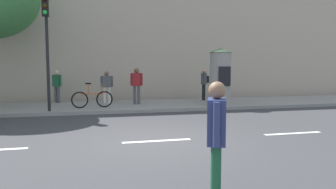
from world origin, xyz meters
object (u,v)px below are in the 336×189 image
object	(u,v)px
poster_column	(220,76)
pedestrian_with_bag	(57,84)
traffic_light	(46,35)
pedestrian_with_backpack	(216,133)
pedestrian_in_light_jacket	(204,81)
pedestrian_in_red_top	(137,83)
bicycle_leaning	(92,99)
pedestrian_tallest	(107,85)

from	to	relation	value
poster_column	pedestrian_with_bag	size ratio (longest dim) A/B	1.64
traffic_light	pedestrian_with_backpack	size ratio (longest dim) A/B	2.62
pedestrian_in_light_jacket	pedestrian_with_bag	size ratio (longest dim) A/B	1.04
traffic_light	pedestrian_in_red_top	world-z (taller)	traffic_light
pedestrian_in_red_top	pedestrian_with_bag	bearing A→B (deg)	158.00
pedestrian_with_bag	pedestrian_in_light_jacket	bearing A→B (deg)	-4.23
pedestrian_in_light_jacket	bicycle_leaning	xyz separation A→B (m)	(-5.84, -1.89, -0.62)
traffic_light	pedestrian_in_red_top	size ratio (longest dim) A/B	2.58
pedestrian_with_backpack	pedestrian_in_red_top	distance (m)	10.80
bicycle_leaning	pedestrian_in_red_top	bearing A→B (deg)	23.95
traffic_light	pedestrian_with_backpack	bearing A→B (deg)	-69.42
pedestrian_with_backpack	pedestrian_with_bag	world-z (taller)	pedestrian_with_bag
pedestrian_in_light_jacket	pedestrian_with_bag	distance (m)	7.58
pedestrian_in_red_top	bicycle_leaning	size ratio (longest dim) A/B	0.98
pedestrian_in_red_top	pedestrian_in_light_jacket	bearing A→B (deg)	14.45
pedestrian_with_backpack	pedestrian_in_light_jacket	size ratio (longest dim) A/B	1.01
pedestrian_with_backpack	pedestrian_tallest	world-z (taller)	same
pedestrian_in_red_top	pedestrian_in_light_jacket	world-z (taller)	pedestrian_in_red_top
pedestrian_in_light_jacket	pedestrian_with_bag	xyz separation A→B (m)	(-7.56, 0.56, -0.07)
poster_column	bicycle_leaning	bearing A→B (deg)	178.91
pedestrian_with_bag	bicycle_leaning	xyz separation A→B (m)	(1.72, -2.45, -0.55)
pedestrian_with_backpack	bicycle_leaning	distance (m)	10.04
pedestrian_in_red_top	pedestrian_in_light_jacket	distance (m)	3.90
bicycle_leaning	pedestrian_in_light_jacket	bearing A→B (deg)	17.94
pedestrian_in_red_top	pedestrian_tallest	size ratio (longest dim) A/B	1.11
pedestrian_in_light_jacket	pedestrian_tallest	xyz separation A→B (m)	(-5.15, -0.16, -0.10)
pedestrian_with_backpack	bicycle_leaning	xyz separation A→B (m)	(-1.73, 9.88, -0.47)
poster_column	pedestrian_with_backpack	xyz separation A→B (m)	(-4.18, -9.77, -0.49)
pedestrian_with_bag	traffic_light	bearing A→B (deg)	-89.14
pedestrian_with_backpack	pedestrian_tallest	size ratio (longest dim) A/B	1.10
pedestrian_with_backpack	bicycle_leaning	size ratio (longest dim) A/B	0.96
pedestrian_tallest	bicycle_leaning	size ratio (longest dim) A/B	0.88
pedestrian_in_red_top	pedestrian_in_light_jacket	size ratio (longest dim) A/B	1.03
pedestrian_in_light_jacket	pedestrian_with_backpack	bearing A→B (deg)	-109.23
pedestrian_with_backpack	pedestrian_with_bag	distance (m)	12.81
poster_column	pedestrian_with_backpack	distance (m)	10.64
pedestrian_with_backpack	pedestrian_with_bag	xyz separation A→B (m)	(-3.46, 12.33, 0.08)
traffic_light	pedestrian_in_light_jacket	xyz separation A→B (m)	(7.51, 2.69, -1.99)
pedestrian_in_red_top	pedestrian_with_backpack	bearing A→B (deg)	-91.76
traffic_light	pedestrian_in_light_jacket	size ratio (longest dim) A/B	2.65
poster_column	bicycle_leaning	world-z (taller)	poster_column
traffic_light	pedestrian_in_light_jacket	bearing A→B (deg)	19.72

